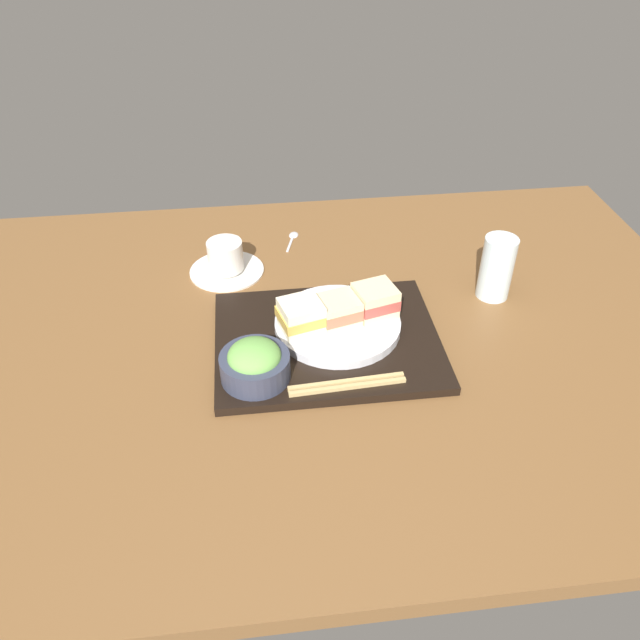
{
  "coord_description": "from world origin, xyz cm",
  "views": [
    {
      "loc": [
        -13.49,
        -85.83,
        70.23
      ],
      "look_at": [
        -3.29,
        -2.35,
        5.0
      ],
      "focal_mm": 35.74,
      "sensor_mm": 36.0,
      "label": 1
    }
  ],
  "objects_px": {
    "sandwich_far": "(375,301)",
    "coffee_cup": "(226,260)",
    "sandwich_plate": "(338,324)",
    "teaspoon": "(293,236)",
    "sandwich_near": "(301,316)",
    "sandwich_middle": "(339,310)",
    "salad_bowl": "(255,363)",
    "chopsticks_pair": "(347,384)",
    "drinking_glass": "(497,268)"
  },
  "relations": [
    {
      "from": "chopsticks_pair",
      "to": "drinking_glass",
      "type": "distance_m",
      "value": 0.39
    },
    {
      "from": "sandwich_middle",
      "to": "drinking_glass",
      "type": "height_order",
      "value": "drinking_glass"
    },
    {
      "from": "sandwich_plate",
      "to": "coffee_cup",
      "type": "xyz_separation_m",
      "value": [
        -0.19,
        0.23,
        0.0
      ]
    },
    {
      "from": "sandwich_near",
      "to": "salad_bowl",
      "type": "height_order",
      "value": "sandwich_near"
    },
    {
      "from": "drinking_glass",
      "to": "chopsticks_pair",
      "type": "bearing_deg",
      "value": -143.77
    },
    {
      "from": "sandwich_middle",
      "to": "salad_bowl",
      "type": "relative_size",
      "value": 0.74
    },
    {
      "from": "teaspoon",
      "to": "salad_bowl",
      "type": "bearing_deg",
      "value": -102.25
    },
    {
      "from": "sandwich_middle",
      "to": "chopsticks_pair",
      "type": "relative_size",
      "value": 0.44
    },
    {
      "from": "sandwich_far",
      "to": "coffee_cup",
      "type": "xyz_separation_m",
      "value": [
        -0.26,
        0.21,
        -0.03
      ]
    },
    {
      "from": "sandwich_near",
      "to": "teaspoon",
      "type": "height_order",
      "value": "sandwich_near"
    },
    {
      "from": "sandwich_middle",
      "to": "sandwich_far",
      "type": "xyz_separation_m",
      "value": [
        0.07,
        0.01,
        0.0
      ]
    },
    {
      "from": "sandwich_plate",
      "to": "chopsticks_pair",
      "type": "relative_size",
      "value": 1.17
    },
    {
      "from": "coffee_cup",
      "to": "sandwich_near",
      "type": "bearing_deg",
      "value": -62.39
    },
    {
      "from": "sandwich_near",
      "to": "sandwich_far",
      "type": "relative_size",
      "value": 1.06
    },
    {
      "from": "sandwich_plate",
      "to": "sandwich_far",
      "type": "bearing_deg",
      "value": 12.63
    },
    {
      "from": "sandwich_plate",
      "to": "salad_bowl",
      "type": "xyz_separation_m",
      "value": [
        -0.15,
        -0.11,
        0.02
      ]
    },
    {
      "from": "sandwich_plate",
      "to": "salad_bowl",
      "type": "distance_m",
      "value": 0.18
    },
    {
      "from": "teaspoon",
      "to": "sandwich_middle",
      "type": "bearing_deg",
      "value": -81.75
    },
    {
      "from": "sandwich_plate",
      "to": "teaspoon",
      "type": "distance_m",
      "value": 0.35
    },
    {
      "from": "sandwich_middle",
      "to": "chopsticks_pair",
      "type": "distance_m",
      "value": 0.15
    },
    {
      "from": "sandwich_plate",
      "to": "salad_bowl",
      "type": "relative_size",
      "value": 1.97
    },
    {
      "from": "salad_bowl",
      "to": "teaspoon",
      "type": "relative_size",
      "value": 1.3
    },
    {
      "from": "salad_bowl",
      "to": "teaspoon",
      "type": "distance_m",
      "value": 0.46
    },
    {
      "from": "sandwich_near",
      "to": "teaspoon",
      "type": "xyz_separation_m",
      "value": [
        0.02,
        0.36,
        -0.05
      ]
    },
    {
      "from": "drinking_glass",
      "to": "teaspoon",
      "type": "distance_m",
      "value": 0.44
    },
    {
      "from": "sandwich_near",
      "to": "sandwich_plate",
      "type": "bearing_deg",
      "value": 12.63
    },
    {
      "from": "sandwich_near",
      "to": "sandwich_far",
      "type": "bearing_deg",
      "value": 12.63
    },
    {
      "from": "sandwich_plate",
      "to": "sandwich_middle",
      "type": "relative_size",
      "value": 2.67
    },
    {
      "from": "sandwich_far",
      "to": "drinking_glass",
      "type": "xyz_separation_m",
      "value": [
        0.24,
        0.07,
        0.0
      ]
    },
    {
      "from": "sandwich_far",
      "to": "chopsticks_pair",
      "type": "bearing_deg",
      "value": -114.44
    },
    {
      "from": "sandwich_far",
      "to": "teaspoon",
      "type": "xyz_separation_m",
      "value": [
        -0.11,
        0.33,
        -0.05
      ]
    },
    {
      "from": "sandwich_plate",
      "to": "salad_bowl",
      "type": "bearing_deg",
      "value": -143.95
    },
    {
      "from": "sandwich_plate",
      "to": "sandwich_middle",
      "type": "xyz_separation_m",
      "value": [
        0.0,
        0.0,
        0.03
      ]
    },
    {
      "from": "sandwich_middle",
      "to": "salad_bowl",
      "type": "height_order",
      "value": "salad_bowl"
    },
    {
      "from": "salad_bowl",
      "to": "drinking_glass",
      "type": "bearing_deg",
      "value": 22.91
    },
    {
      "from": "sandwich_near",
      "to": "drinking_glass",
      "type": "height_order",
      "value": "drinking_glass"
    },
    {
      "from": "sandwich_near",
      "to": "coffee_cup",
      "type": "relative_size",
      "value": 0.59
    },
    {
      "from": "sandwich_near",
      "to": "chopsticks_pair",
      "type": "bearing_deg",
      "value": -66.15
    },
    {
      "from": "sandwich_near",
      "to": "teaspoon",
      "type": "bearing_deg",
      "value": 87.49
    },
    {
      "from": "sandwich_middle",
      "to": "coffee_cup",
      "type": "xyz_separation_m",
      "value": [
        -0.19,
        0.23,
        -0.03
      ]
    },
    {
      "from": "sandwich_near",
      "to": "drinking_glass",
      "type": "bearing_deg",
      "value": 14.94
    },
    {
      "from": "sandwich_near",
      "to": "chopsticks_pair",
      "type": "distance_m",
      "value": 0.15
    },
    {
      "from": "salad_bowl",
      "to": "chopsticks_pair",
      "type": "relative_size",
      "value": 0.59
    },
    {
      "from": "sandwich_near",
      "to": "coffee_cup",
      "type": "height_order",
      "value": "sandwich_near"
    },
    {
      "from": "drinking_glass",
      "to": "teaspoon",
      "type": "bearing_deg",
      "value": 144.08
    },
    {
      "from": "sandwich_plate",
      "to": "coffee_cup",
      "type": "distance_m",
      "value": 0.3
    },
    {
      "from": "sandwich_middle",
      "to": "chopsticks_pair",
      "type": "bearing_deg",
      "value": -92.93
    },
    {
      "from": "sandwich_middle",
      "to": "teaspoon",
      "type": "height_order",
      "value": "sandwich_middle"
    },
    {
      "from": "sandwich_middle",
      "to": "coffee_cup",
      "type": "bearing_deg",
      "value": 130.21
    },
    {
      "from": "sandwich_plate",
      "to": "coffee_cup",
      "type": "relative_size",
      "value": 1.48
    }
  ]
}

